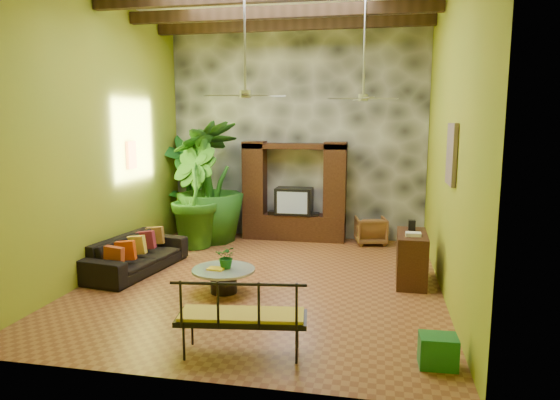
% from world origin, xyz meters
% --- Properties ---
extents(ground, '(7.00, 7.00, 0.00)m').
position_xyz_m(ground, '(0.00, 0.00, 0.00)').
color(ground, brown).
rests_on(ground, ground).
extents(back_wall, '(6.00, 0.02, 5.00)m').
position_xyz_m(back_wall, '(0.00, 3.50, 2.50)').
color(back_wall, '#A5A425').
rests_on(back_wall, ground).
extents(left_wall, '(0.02, 7.00, 5.00)m').
position_xyz_m(left_wall, '(-3.00, 0.00, 2.50)').
color(left_wall, '#A5A425').
rests_on(left_wall, ground).
extents(right_wall, '(0.02, 7.00, 5.00)m').
position_xyz_m(right_wall, '(3.00, 0.00, 2.50)').
color(right_wall, '#A5A425').
rests_on(right_wall, ground).
extents(stone_accent_wall, '(5.98, 0.10, 4.98)m').
position_xyz_m(stone_accent_wall, '(0.00, 3.44, 2.50)').
color(stone_accent_wall, '#323439').
rests_on(stone_accent_wall, ground).
extents(entertainment_center, '(2.40, 0.55, 2.30)m').
position_xyz_m(entertainment_center, '(0.00, 3.14, 0.97)').
color(entertainment_center, black).
rests_on(entertainment_center, ground).
extents(ceiling_fan_front, '(1.28, 1.28, 1.86)m').
position_xyz_m(ceiling_fan_front, '(-0.20, -0.40, 3.40)').
color(ceiling_fan_front, '#AAABAF').
rests_on(ceiling_fan_front, ceiling).
extents(ceiling_fan_back, '(1.28, 1.28, 1.86)m').
position_xyz_m(ceiling_fan_back, '(1.60, 1.20, 3.40)').
color(ceiling_fan_back, '#AAABAF').
rests_on(ceiling_fan_back, ceiling).
extents(wall_art_mask, '(0.06, 0.32, 0.55)m').
position_xyz_m(wall_art_mask, '(-2.96, 1.00, 2.10)').
color(wall_art_mask, '#BF9416').
rests_on(wall_art_mask, left_wall).
extents(wall_art_painting, '(0.06, 0.70, 0.90)m').
position_xyz_m(wall_art_painting, '(2.96, -0.60, 2.30)').
color(wall_art_painting, '#2B5B9E').
rests_on(wall_art_painting, right_wall).
extents(sofa, '(1.19, 2.35, 0.66)m').
position_xyz_m(sofa, '(-2.45, 0.07, 0.33)').
color(sofa, black).
rests_on(sofa, ground).
extents(wicker_armchair, '(0.78, 0.80, 0.62)m').
position_xyz_m(wicker_armchair, '(1.79, 3.03, 0.31)').
color(wicker_armchair, olive).
rests_on(wicker_armchair, ground).
extents(tall_plant_a, '(1.45, 1.54, 2.43)m').
position_xyz_m(tall_plant_a, '(-2.65, 3.11, 1.21)').
color(tall_plant_a, '#185C1B').
rests_on(tall_plant_a, ground).
extents(tall_plant_b, '(1.60, 1.63, 2.31)m').
position_xyz_m(tall_plant_b, '(-2.10, 2.06, 1.16)').
color(tall_plant_b, '#28691B').
rests_on(tall_plant_b, ground).
extents(tall_plant_c, '(2.12, 2.12, 2.79)m').
position_xyz_m(tall_plant_c, '(-1.88, 2.59, 1.39)').
color(tall_plant_c, '#205717').
rests_on(tall_plant_c, ground).
extents(coffee_table, '(1.03, 1.03, 0.40)m').
position_xyz_m(coffee_table, '(-0.51, -0.73, 0.26)').
color(coffee_table, black).
rests_on(coffee_table, ground).
extents(centerpiece_plant, '(0.36, 0.32, 0.38)m').
position_xyz_m(centerpiece_plant, '(-0.46, -0.69, 0.59)').
color(centerpiece_plant, '#17571B').
rests_on(centerpiece_plant, coffee_table).
extents(yellow_tray, '(0.28, 0.21, 0.03)m').
position_xyz_m(yellow_tray, '(-0.61, -0.80, 0.41)').
color(yellow_tray, yellow).
rests_on(yellow_tray, coffee_table).
extents(iron_bench, '(1.61, 0.76, 0.57)m').
position_xyz_m(iron_bench, '(0.37, -2.85, 0.54)').
color(iron_bench, black).
rests_on(iron_bench, ground).
extents(side_console, '(0.52, 1.11, 0.88)m').
position_xyz_m(side_console, '(2.52, 0.37, 0.44)').
color(side_console, '#332010').
rests_on(side_console, ground).
extents(green_bin, '(0.43, 0.33, 0.37)m').
position_xyz_m(green_bin, '(2.65, -2.64, 0.19)').
color(green_bin, '#207940').
rests_on(green_bin, ground).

